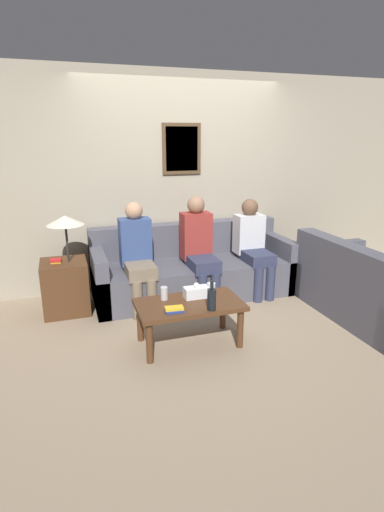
{
  "coord_description": "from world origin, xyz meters",
  "views": [
    {
      "loc": [
        -1.44,
        -3.83,
        1.85
      ],
      "look_at": [
        -0.21,
        -0.1,
        0.67
      ],
      "focal_mm": 28.0,
      "sensor_mm": 36.0,
      "label": 1
    }
  ],
  "objects_px": {
    "couch_side": "(365,290)",
    "person_left": "(137,253)",
    "drinking_glass": "(211,288)",
    "person_right": "(253,244)",
    "coffee_table": "(189,309)",
    "couch_main": "(193,270)",
    "person_middle": "(199,246)",
    "wine_bottle": "(212,299)"
  },
  "relations": [
    {
      "from": "couch_side",
      "to": "person_left",
      "type": "relative_size",
      "value": 1.27
    },
    {
      "from": "drinking_glass",
      "to": "person_right",
      "type": "xyz_separation_m",
      "value": [
        0.86,
        0.86,
        0.15
      ]
    },
    {
      "from": "coffee_table",
      "to": "person_right",
      "type": "bearing_deg",
      "value": 41.91
    },
    {
      "from": "couch_main",
      "to": "person_right",
      "type": "bearing_deg",
      "value": -13.78
    },
    {
      "from": "person_middle",
      "to": "coffee_table",
      "type": "bearing_deg",
      "value": -113.76
    },
    {
      "from": "couch_main",
      "to": "person_left",
      "type": "relative_size",
      "value": 2.03
    },
    {
      "from": "person_left",
      "to": "wine_bottle",
      "type": "bearing_deg",
      "value": -71.15
    },
    {
      "from": "coffee_table",
      "to": "wine_bottle",
      "type": "bearing_deg",
      "value": -56.49
    },
    {
      "from": "couch_main",
      "to": "person_middle",
      "type": "height_order",
      "value": "person_middle"
    },
    {
      "from": "couch_main",
      "to": "coffee_table",
      "type": "xyz_separation_m",
      "value": [
        -0.43,
        -1.19,
        0.06
      ]
    },
    {
      "from": "person_right",
      "to": "person_middle",
      "type": "bearing_deg",
      "value": -178.88
    },
    {
      "from": "couch_side",
      "to": "person_middle",
      "type": "xyz_separation_m",
      "value": [
        -1.51,
        1.0,
        0.35
      ]
    },
    {
      "from": "wine_bottle",
      "to": "person_left",
      "type": "bearing_deg",
      "value": 108.85
    },
    {
      "from": "drinking_glass",
      "to": "person_left",
      "type": "xyz_separation_m",
      "value": [
        -0.54,
        0.84,
        0.16
      ]
    },
    {
      "from": "couch_main",
      "to": "wine_bottle",
      "type": "xyz_separation_m",
      "value": [
        -0.29,
        -1.4,
        0.23
      ]
    },
    {
      "from": "couch_side",
      "to": "coffee_table",
      "type": "relative_size",
      "value": 1.56
    },
    {
      "from": "coffee_table",
      "to": "person_right",
      "type": "relative_size",
      "value": 0.85
    },
    {
      "from": "person_middle",
      "to": "person_right",
      "type": "height_order",
      "value": "person_middle"
    },
    {
      "from": "wine_bottle",
      "to": "couch_main",
      "type": "bearing_deg",
      "value": 78.25
    },
    {
      "from": "coffee_table",
      "to": "person_middle",
      "type": "xyz_separation_m",
      "value": [
        0.44,
        1.0,
        0.29
      ]
    },
    {
      "from": "couch_main",
      "to": "person_middle",
      "type": "xyz_separation_m",
      "value": [
        0.02,
        -0.19,
        0.35
      ]
    },
    {
      "from": "couch_main",
      "to": "person_left",
      "type": "height_order",
      "value": "person_left"
    },
    {
      "from": "couch_side",
      "to": "person_right",
      "type": "bearing_deg",
      "value": 38.98
    },
    {
      "from": "coffee_table",
      "to": "wine_bottle",
      "type": "distance_m",
      "value": 0.3
    },
    {
      "from": "wine_bottle",
      "to": "person_middle",
      "type": "height_order",
      "value": "person_middle"
    },
    {
      "from": "drinking_glass",
      "to": "person_left",
      "type": "distance_m",
      "value": 1.01
    },
    {
      "from": "couch_side",
      "to": "wine_bottle",
      "type": "distance_m",
      "value": 1.84
    },
    {
      "from": "wine_bottle",
      "to": "drinking_glass",
      "type": "distance_m",
      "value": 0.39
    },
    {
      "from": "couch_side",
      "to": "person_left",
      "type": "bearing_deg",
      "value": 66.02
    },
    {
      "from": "coffee_table",
      "to": "drinking_glass",
      "type": "relative_size",
      "value": 9.85
    },
    {
      "from": "couch_main",
      "to": "person_left",
      "type": "distance_m",
      "value": 0.8
    },
    {
      "from": "wine_bottle",
      "to": "person_left",
      "type": "relative_size",
      "value": 0.23
    },
    {
      "from": "drinking_glass",
      "to": "person_middle",
      "type": "bearing_deg",
      "value": 78.52
    },
    {
      "from": "couch_main",
      "to": "person_right",
      "type": "relative_size",
      "value": 2.1
    },
    {
      "from": "drinking_glass",
      "to": "wine_bottle",
      "type": "bearing_deg",
      "value": -110.27
    },
    {
      "from": "coffee_table",
      "to": "person_left",
      "type": "relative_size",
      "value": 0.82
    },
    {
      "from": "couch_side",
      "to": "coffee_table",
      "type": "xyz_separation_m",
      "value": [
        -1.95,
        -0.01,
        0.06
      ]
    },
    {
      "from": "couch_main",
      "to": "drinking_glass",
      "type": "height_order",
      "value": "couch_main"
    },
    {
      "from": "wine_bottle",
      "to": "drinking_glass",
      "type": "relative_size",
      "value": 2.76
    },
    {
      "from": "coffee_table",
      "to": "couch_side",
      "type": "bearing_deg",
      "value": 0.16
    },
    {
      "from": "person_left",
      "to": "coffee_table",
      "type": "bearing_deg",
      "value": -74.61
    },
    {
      "from": "person_right",
      "to": "couch_side",
      "type": "bearing_deg",
      "value": -51.02
    }
  ]
}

